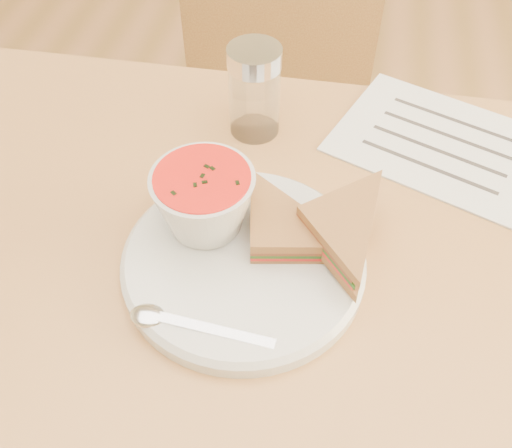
% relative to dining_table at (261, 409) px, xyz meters
% --- Properties ---
extents(dining_table, '(1.00, 0.70, 0.75)m').
position_rel_dining_table_xyz_m(dining_table, '(0.00, 0.00, 0.00)').
color(dining_table, '#A56933').
rests_on(dining_table, floor).
extents(chair_far, '(0.50, 0.50, 0.93)m').
position_rel_dining_table_xyz_m(chair_far, '(-0.03, 0.54, 0.09)').
color(chair_far, brown).
rests_on(chair_far, floor).
extents(plate, '(0.27, 0.27, 0.02)m').
position_rel_dining_table_xyz_m(plate, '(-0.02, 0.00, 0.38)').
color(plate, silver).
rests_on(plate, dining_table).
extents(soup_bowl, '(0.13, 0.13, 0.08)m').
position_rel_dining_table_xyz_m(soup_bowl, '(-0.07, 0.04, 0.43)').
color(soup_bowl, silver).
rests_on(soup_bowl, plate).
extents(sandwich_half_a, '(0.13, 0.13, 0.03)m').
position_rel_dining_table_xyz_m(sandwich_half_a, '(-0.01, -0.01, 0.41)').
color(sandwich_half_a, '#B87A41').
rests_on(sandwich_half_a, plate).
extents(sandwich_half_b, '(0.16, 0.16, 0.03)m').
position_rel_dining_table_xyz_m(sandwich_half_b, '(0.03, 0.04, 0.42)').
color(sandwich_half_b, '#B87A41').
rests_on(sandwich_half_b, plate).
extents(spoon, '(0.18, 0.05, 0.01)m').
position_rel_dining_table_xyz_m(spoon, '(-0.05, -0.09, 0.40)').
color(spoon, silver).
rests_on(spoon, plate).
extents(paper_menu, '(0.32, 0.28, 0.00)m').
position_rel_dining_table_xyz_m(paper_menu, '(0.20, 0.24, 0.38)').
color(paper_menu, white).
rests_on(paper_menu, dining_table).
extents(condiment_shaker, '(0.08, 0.08, 0.12)m').
position_rel_dining_table_xyz_m(condiment_shaker, '(-0.05, 0.23, 0.44)').
color(condiment_shaker, silver).
rests_on(condiment_shaker, dining_table).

